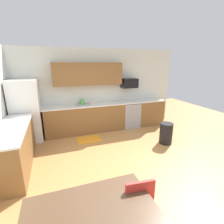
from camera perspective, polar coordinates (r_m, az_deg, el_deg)
ground_plane at (r=3.93m, az=5.11°, el=-18.16°), size 12.00×12.00×0.00m
wall_back at (r=5.82m, az=-5.45°, el=7.61°), size 5.80×0.10×2.70m
cabinet_run_back at (r=5.60m, az=-8.88°, el=-2.34°), size 2.58×0.60×0.90m
cabinet_run_back_right at (r=6.43m, az=12.35°, el=-0.07°), size 0.97×0.60×0.90m
cabinet_run_left at (r=4.23m, az=-30.42°, el=-10.82°), size 0.60×2.00×0.90m
countertop_back at (r=5.57m, az=-4.45°, el=2.73°), size 4.80×0.64×0.04m
countertop_left at (r=4.06m, az=-31.36°, el=-4.85°), size 0.64×2.00×0.04m
upper_cabinets_back at (r=5.48m, az=-8.15°, el=12.78°), size 2.20×0.34×0.70m
refrigerator at (r=5.38m, az=-27.24°, el=0.23°), size 0.76×0.70×1.80m
oven_range at (r=6.07m, az=6.04°, el=-0.72°), size 0.60×0.60×0.91m
microwave at (r=5.93m, az=5.94°, el=9.80°), size 0.54×0.36×0.32m
sink_basin at (r=5.47m, az=-9.89°, el=1.86°), size 0.48×0.40×0.14m
sink_faucet at (r=5.60m, az=-10.29°, el=3.87°), size 0.02×0.02×0.24m
dining_table at (r=2.06m, az=-6.90°, el=-32.27°), size 1.40×0.90×0.73m
chair_near_table at (r=2.35m, az=10.54°, el=-30.62°), size 0.44×0.44×0.85m
trash_bin at (r=5.04m, az=17.97°, el=-6.93°), size 0.36×0.36×0.60m
floor_mat at (r=5.16m, az=-7.90°, el=-9.27°), size 0.70×0.50×0.01m
kettle at (r=5.48m, az=-10.34°, el=3.37°), size 0.14×0.14×0.20m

